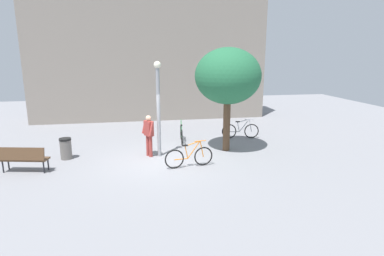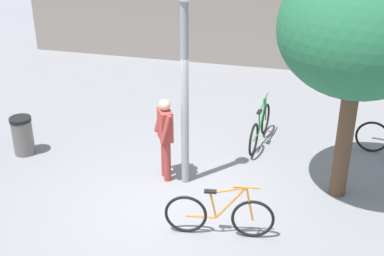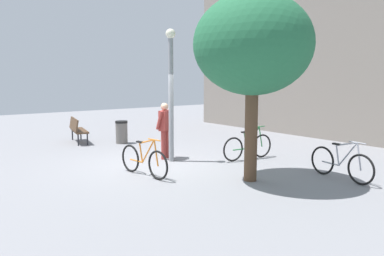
{
  "view_description": "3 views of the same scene",
  "coord_description": "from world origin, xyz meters",
  "views": [
    {
      "loc": [
        -0.95,
        -11.67,
        4.01
      ],
      "look_at": [
        1.3,
        0.96,
        1.01
      ],
      "focal_mm": 29.52,
      "sensor_mm": 36.0,
      "label": 1
    },
    {
      "loc": [
        2.17,
        -7.93,
        5.44
      ],
      "look_at": [
        -0.13,
        1.17,
        0.86
      ],
      "focal_mm": 49.29,
      "sensor_mm": 36.0,
      "label": 2
    },
    {
      "loc": [
        8.84,
        -5.55,
        2.4
      ],
      "look_at": [
        0.32,
        0.98,
        0.98
      ],
      "focal_mm": 35.5,
      "sensor_mm": 36.0,
      "label": 3
    }
  ],
  "objects": [
    {
      "name": "ground_plane",
      "position": [
        0.0,
        0.0,
        0.0
      ],
      "size": [
        36.0,
        36.0,
        0.0
      ],
      "primitive_type": "plane",
      "color": "gray"
    },
    {
      "name": "trash_bin",
      "position": [
        -3.73,
        0.82,
        0.42
      ],
      "size": [
        0.45,
        0.45,
        0.84
      ],
      "color": "#66605B",
      "rests_on": "ground_plane"
    },
    {
      "name": "lamppost",
      "position": [
        -0.11,
        0.56,
        2.18
      ],
      "size": [
        0.28,
        0.28,
        3.76
      ],
      "color": "gray",
      "rests_on": "ground_plane"
    },
    {
      "name": "person_by_lamppost",
      "position": [
        -0.51,
        0.6,
        0.97
      ],
      "size": [
        0.5,
        0.62,
        1.67
      ],
      "color": "#9E3833",
      "rests_on": "ground_plane"
    },
    {
      "name": "bicycle_orange",
      "position": [
        0.87,
        -0.93,
        0.38
      ],
      "size": [
        1.8,
        0.28,
        0.97
      ],
      "color": "black",
      "rests_on": "ground_plane"
    },
    {
      "name": "plaza_tree",
      "position": [
        2.76,
        0.84,
        3.13
      ],
      "size": [
        2.7,
        2.7,
        4.3
      ],
      "color": "brown",
      "rests_on": "ground_plane"
    },
    {
      "name": "bicycle_green",
      "position": [
        1.07,
        2.51,
        0.38
      ],
      "size": [
        0.24,
        1.81,
        0.97
      ],
      "color": "black",
      "rests_on": "ground_plane"
    }
  ]
}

